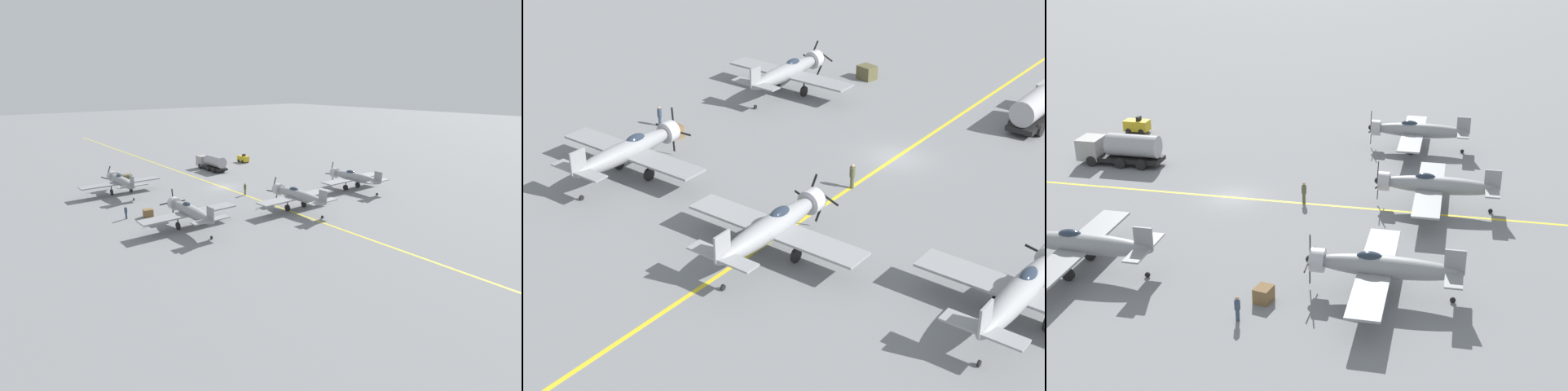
% 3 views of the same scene
% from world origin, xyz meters
% --- Properties ---
extents(ground_plane, '(400.00, 400.00, 0.00)m').
position_xyz_m(ground_plane, '(0.00, 0.00, 0.00)').
color(ground_plane, slate).
extents(taxiway_stripe, '(0.30, 160.00, 0.01)m').
position_xyz_m(taxiway_stripe, '(0.00, 0.00, 0.00)').
color(taxiway_stripe, yellow).
rests_on(taxiway_stripe, ground).
extents(airplane_near_right, '(12.00, 9.98, 3.78)m').
position_xyz_m(airplane_near_right, '(15.71, -14.14, 2.01)').
color(airplane_near_right, gray).
rests_on(airplane_near_right, ground).
extents(airplane_mid_left, '(12.00, 9.98, 3.68)m').
position_xyz_m(airplane_mid_left, '(-14.43, 5.95, 2.01)').
color(airplane_mid_left, gray).
rests_on(airplane_mid_left, ground).
extents(airplane_near_left, '(12.00, 9.98, 3.80)m').
position_xyz_m(airplane_near_left, '(-13.51, -14.00, 2.01)').
color(airplane_near_left, gray).
rests_on(airplane_near_left, ground).
extents(airplane_near_center, '(12.00, 9.98, 3.73)m').
position_xyz_m(airplane_near_center, '(1.19, -16.58, 2.01)').
color(airplane_near_center, gray).
rests_on(airplane_near_center, ground).
extents(fuel_tanker, '(2.68, 8.00, 2.98)m').
position_xyz_m(fuel_tanker, '(5.79, 12.82, 1.51)').
color(fuel_tanker, black).
rests_on(fuel_tanker, ground).
extents(tow_tractor, '(1.57, 2.60, 1.79)m').
position_xyz_m(tow_tractor, '(15.33, 15.48, 0.79)').
color(tow_tractor, gold).
rests_on(tow_tractor, ground).
extents(ground_crew_walking, '(0.40, 0.40, 1.84)m').
position_xyz_m(ground_crew_walking, '(0.10, -6.11, 1.00)').
color(ground_crew_walking, '#515638').
rests_on(ground_crew_walking, ground).
extents(ground_crew_inspecting, '(0.36, 0.36, 1.65)m').
position_xyz_m(ground_crew_inspecting, '(-18.29, -6.06, 0.90)').
color(ground_crew_inspecting, '#334256').
rests_on(ground_crew_inspecting, ground).
extents(supply_crate_by_tanker, '(1.37, 1.22, 0.99)m').
position_xyz_m(supply_crate_by_tanker, '(-15.80, -6.99, 0.50)').
color(supply_crate_by_tanker, brown).
rests_on(supply_crate_by_tanker, ground).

